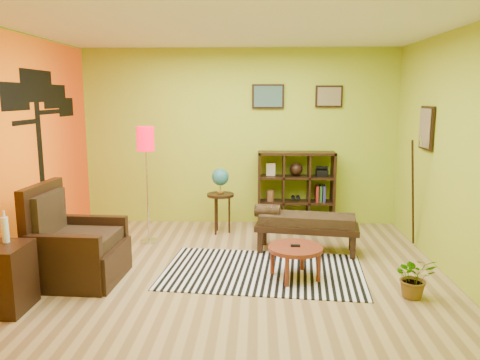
{
  "coord_description": "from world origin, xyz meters",
  "views": [
    {
      "loc": [
        0.3,
        -5.23,
        2.06
      ],
      "look_at": [
        0.08,
        0.36,
        1.05
      ],
      "focal_mm": 35.0,
      "sensor_mm": 36.0,
      "label": 1
    }
  ],
  "objects_px": {
    "coffee_table": "(295,251)",
    "potted_plant": "(414,281)",
    "armchair": "(74,251)",
    "floor_lamp": "(146,149)",
    "globe_table": "(220,184)",
    "bench": "(304,223)",
    "cube_shelf": "(297,190)"
  },
  "relations": [
    {
      "from": "coffee_table",
      "to": "potted_plant",
      "type": "distance_m",
      "value": 1.29
    },
    {
      "from": "coffee_table",
      "to": "armchair",
      "type": "height_order",
      "value": "armchair"
    },
    {
      "from": "floor_lamp",
      "to": "globe_table",
      "type": "distance_m",
      "value": 1.25
    },
    {
      "from": "floor_lamp",
      "to": "potted_plant",
      "type": "relative_size",
      "value": 3.68
    },
    {
      "from": "coffee_table",
      "to": "armchair",
      "type": "xyz_separation_m",
      "value": [
        -2.49,
        -0.13,
        0.01
      ]
    },
    {
      "from": "armchair",
      "to": "bench",
      "type": "xyz_separation_m",
      "value": [
        2.68,
        1.08,
        0.07
      ]
    },
    {
      "from": "floor_lamp",
      "to": "globe_table",
      "type": "bearing_deg",
      "value": 27.14
    },
    {
      "from": "coffee_table",
      "to": "potted_plant",
      "type": "xyz_separation_m",
      "value": [
        1.19,
        -0.47,
        -0.15
      ]
    },
    {
      "from": "armchair",
      "to": "floor_lamp",
      "type": "relative_size",
      "value": 0.67
    },
    {
      "from": "floor_lamp",
      "to": "cube_shelf",
      "type": "distance_m",
      "value": 2.45
    },
    {
      "from": "armchair",
      "to": "potted_plant",
      "type": "bearing_deg",
      "value": -5.29
    },
    {
      "from": "floor_lamp",
      "to": "coffee_table",
      "type": "bearing_deg",
      "value": -32.84
    },
    {
      "from": "globe_table",
      "to": "bench",
      "type": "xyz_separation_m",
      "value": [
        1.18,
        -0.83,
        -0.35
      ]
    },
    {
      "from": "globe_table",
      "to": "bench",
      "type": "height_order",
      "value": "globe_table"
    },
    {
      "from": "armchair",
      "to": "potted_plant",
      "type": "distance_m",
      "value": 3.7
    },
    {
      "from": "bench",
      "to": "coffee_table",
      "type": "bearing_deg",
      "value": -101.14
    },
    {
      "from": "coffee_table",
      "to": "bench",
      "type": "xyz_separation_m",
      "value": [
        0.19,
        0.95,
        0.07
      ]
    },
    {
      "from": "cube_shelf",
      "to": "bench",
      "type": "bearing_deg",
      "value": -89.95
    },
    {
      "from": "cube_shelf",
      "to": "potted_plant",
      "type": "xyz_separation_m",
      "value": [
        1.0,
        -2.64,
        -0.43
      ]
    },
    {
      "from": "coffee_table",
      "to": "bench",
      "type": "height_order",
      "value": "bench"
    },
    {
      "from": "armchair",
      "to": "globe_table",
      "type": "relative_size",
      "value": 1.11
    },
    {
      "from": "coffee_table",
      "to": "globe_table",
      "type": "height_order",
      "value": "globe_table"
    },
    {
      "from": "globe_table",
      "to": "bench",
      "type": "bearing_deg",
      "value": -35.17
    },
    {
      "from": "floor_lamp",
      "to": "cube_shelf",
      "type": "relative_size",
      "value": 1.37
    },
    {
      "from": "coffee_table",
      "to": "cube_shelf",
      "type": "relative_size",
      "value": 0.52
    },
    {
      "from": "coffee_table",
      "to": "cube_shelf",
      "type": "height_order",
      "value": "cube_shelf"
    },
    {
      "from": "floor_lamp",
      "to": "cube_shelf",
      "type": "height_order",
      "value": "floor_lamp"
    },
    {
      "from": "floor_lamp",
      "to": "bench",
      "type": "xyz_separation_m",
      "value": [
        2.16,
        -0.33,
        -0.93
      ]
    },
    {
      "from": "floor_lamp",
      "to": "potted_plant",
      "type": "bearing_deg",
      "value": -28.82
    },
    {
      "from": "cube_shelf",
      "to": "potted_plant",
      "type": "bearing_deg",
      "value": -69.2
    },
    {
      "from": "floor_lamp",
      "to": "armchair",
      "type": "bearing_deg",
      "value": -110.25
    },
    {
      "from": "coffee_table",
      "to": "potted_plant",
      "type": "bearing_deg",
      "value": -21.42
    }
  ]
}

